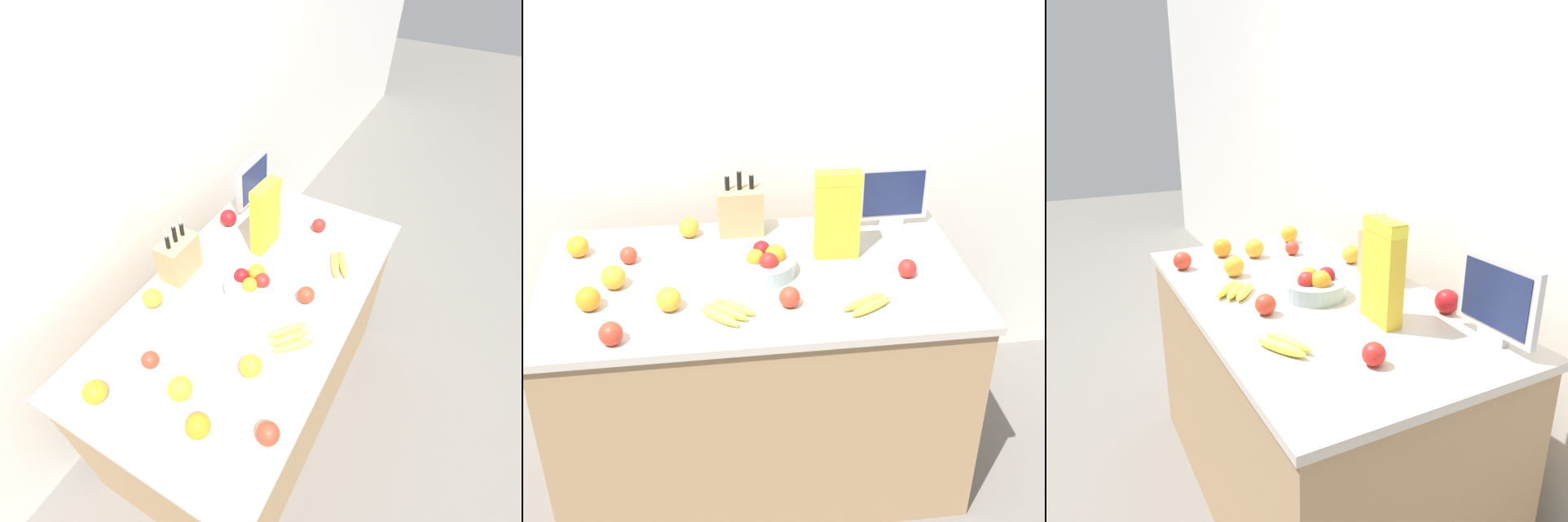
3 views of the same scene
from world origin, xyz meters
The scene contains 19 objects.
ground_plane centered at (0.00, 0.00, 0.00)m, with size 14.00×14.00×0.00m, color slate.
wall_back centered at (0.00, 0.64, 1.30)m, with size 9.00×0.06×2.60m.
counter centered at (0.00, 0.00, 0.44)m, with size 1.54×0.85×0.89m.
knife_block centered at (-0.03, 0.34, 0.98)m, with size 0.17×0.11×0.28m.
small_monitor centered at (0.58, 0.32, 1.02)m, with size 0.28×0.03×0.26m.
cereal_box centered at (0.31, 0.10, 1.07)m, with size 0.17×0.07×0.34m.
fruit_bowl centered at (0.03, 0.01, 0.93)m, with size 0.23×0.23×0.11m.
banana_bunch_left centered at (0.35, -0.26, 0.90)m, with size 0.19×0.14×0.03m.
banana_bunch_right centered at (-0.12, -0.24, 0.90)m, with size 0.20×0.18×0.03m.
apple_near_bananas centered at (-0.45, 0.15, 0.92)m, with size 0.06×0.06×0.06m, color red.
apple_middle centered at (0.53, -0.08, 0.92)m, with size 0.07×0.07×0.07m, color red.
apple_leftmost centered at (0.09, -0.21, 0.92)m, with size 0.07×0.07×0.07m, color red.
apple_by_knife_block centered at (0.36, 0.33, 0.93)m, with size 0.08×0.08×0.08m, color #A31419.
apple_front centered at (-0.48, -0.35, 0.92)m, with size 0.08×0.08×0.08m, color red.
orange_front_left centered at (-0.31, -0.18, 0.93)m, with size 0.08×0.08×0.08m, color orange.
orange_mid_right centered at (-0.50, -0.02, 0.93)m, with size 0.09×0.09×0.09m, color orange.
orange_back_center centered at (-0.57, -0.15, 0.93)m, with size 0.08×0.08×0.08m, color orange.
orange_by_cereal centered at (-0.64, 0.22, 0.93)m, with size 0.08×0.08×0.08m, color orange.
orange_mid_left centered at (-0.23, 0.32, 0.93)m, with size 0.08×0.08×0.08m, color orange.
Camera 1 is at (-0.95, -0.58, 2.19)m, focal length 28.00 mm.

